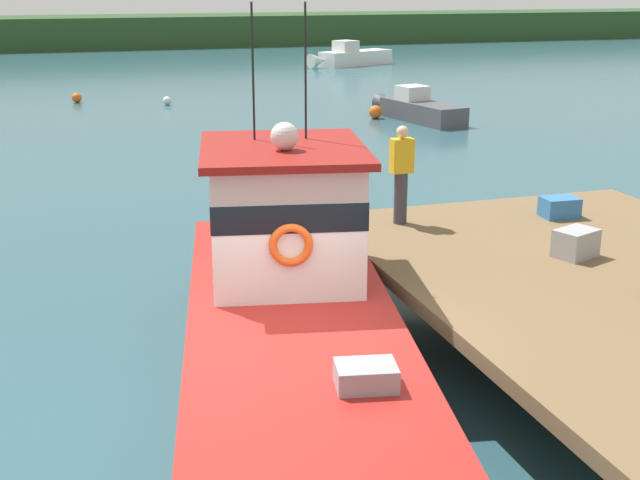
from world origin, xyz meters
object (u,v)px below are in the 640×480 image
at_px(crate_single_far, 560,207).
at_px(deckhand_further_back, 401,173).
at_px(main_fishing_boat, 289,306).
at_px(mooring_buoy_inshore, 77,98).
at_px(crate_stack_mid_dock, 576,243).
at_px(moored_boat_outer_mooring, 351,57).
at_px(mooring_buoy_outer, 167,101).
at_px(mooring_buoy_channel_marker, 375,112).
at_px(moored_boat_off_the_point, 417,109).

height_order(crate_single_far, deckhand_further_back, deckhand_further_back).
xyz_separation_m(main_fishing_boat, deckhand_further_back, (2.65, 2.57, 1.05)).
xyz_separation_m(deckhand_further_back, mooring_buoy_inshore, (-4.31, 25.66, -1.84)).
distance_m(deckhand_further_back, mooring_buoy_inshore, 26.09).
distance_m(crate_stack_mid_dock, moored_boat_outer_mooring, 41.78).
xyz_separation_m(moored_boat_outer_mooring, mooring_buoy_inshore, (-17.00, -12.23, -0.32)).
distance_m(moored_boat_outer_mooring, mooring_buoy_outer, 19.45).
relative_size(crate_single_far, mooring_buoy_inshore, 1.40).
xyz_separation_m(deckhand_further_back, mooring_buoy_channel_marker, (6.44, 17.60, -1.80)).
height_order(crate_single_far, mooring_buoy_outer, crate_single_far).
xyz_separation_m(main_fishing_boat, mooring_buoy_inshore, (-1.67, 28.24, -0.79)).
distance_m(crate_single_far, mooring_buoy_channel_marker, 18.48).
relative_size(deckhand_further_back, moored_boat_outer_mooring, 0.27).
distance_m(main_fishing_boat, mooring_buoy_inshore, 28.30).
height_order(crate_single_far, crate_stack_mid_dock, crate_stack_mid_dock).
bearing_deg(moored_boat_off_the_point, crate_single_far, -106.38).
xyz_separation_m(moored_boat_off_the_point, mooring_buoy_channel_marker, (-1.37, 0.81, -0.18)).
distance_m(mooring_buoy_inshore, mooring_buoy_channel_marker, 13.44).
relative_size(crate_stack_mid_dock, deckhand_further_back, 0.37).
bearing_deg(main_fishing_boat, moored_boat_off_the_point, 61.62).
height_order(moored_boat_outer_mooring, mooring_buoy_inshore, moored_boat_outer_mooring).
xyz_separation_m(moored_boat_outer_mooring, mooring_buoy_channel_marker, (-6.24, -20.30, -0.28)).
distance_m(crate_stack_mid_dock, mooring_buoy_outer, 26.33).
distance_m(crate_single_far, deckhand_further_back, 2.86).
xyz_separation_m(crate_stack_mid_dock, moored_boat_outer_mooring, (10.94, 40.32, -0.87)).
bearing_deg(moored_boat_outer_mooring, mooring_buoy_outer, -133.39).
bearing_deg(mooring_buoy_inshore, moored_boat_outer_mooring, 35.75).
relative_size(main_fishing_boat, mooring_buoy_outer, 27.62).
height_order(moored_boat_off_the_point, mooring_buoy_outer, moored_boat_off_the_point).
bearing_deg(main_fishing_boat, moored_boat_outer_mooring, 69.25).
height_order(main_fishing_boat, deckhand_further_back, main_fishing_boat).
xyz_separation_m(mooring_buoy_inshore, mooring_buoy_channel_marker, (10.76, -8.06, 0.04)).
bearing_deg(mooring_buoy_inshore, mooring_buoy_channel_marker, -36.86).
bearing_deg(moored_boat_off_the_point, moored_boat_outer_mooring, 77.00).
distance_m(moored_boat_outer_mooring, mooring_buoy_channel_marker, 21.24).
bearing_deg(mooring_buoy_channel_marker, moored_boat_off_the_point, -30.75).
height_order(crate_stack_mid_dock, mooring_buoy_outer, crate_stack_mid_dock).
xyz_separation_m(deckhand_further_back, moored_boat_outer_mooring, (12.69, 37.90, -1.53)).
distance_m(crate_single_far, moored_boat_off_the_point, 18.01).
distance_m(crate_single_far, mooring_buoy_outer, 24.51).
relative_size(mooring_buoy_channel_marker, mooring_buoy_outer, 1.41).
relative_size(crate_stack_mid_dock, mooring_buoy_channel_marker, 1.18).
xyz_separation_m(main_fishing_boat, moored_boat_outer_mooring, (15.33, 40.47, -0.48)).
height_order(crate_single_far, mooring_buoy_inshore, crate_single_far).
distance_m(main_fishing_boat, deckhand_further_back, 3.84).
relative_size(moored_boat_off_the_point, mooring_buoy_outer, 14.01).
height_order(main_fishing_boat, mooring_buoy_inshore, main_fishing_boat).
bearing_deg(crate_stack_mid_dock, mooring_buoy_channel_marker, 76.79).
distance_m(moored_boat_off_the_point, mooring_buoy_outer, 10.99).
bearing_deg(mooring_buoy_inshore, crate_stack_mid_dock, -77.83).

